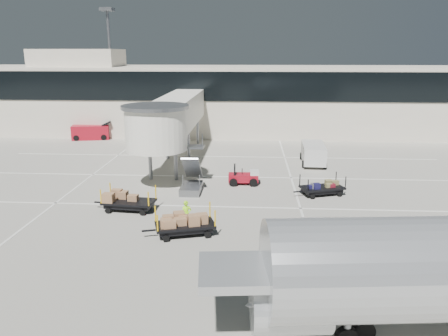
{
  "coord_description": "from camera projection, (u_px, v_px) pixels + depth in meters",
  "views": [
    {
      "loc": [
        2.79,
        -24.42,
        9.59
      ],
      "look_at": [
        0.98,
        4.2,
        2.0
      ],
      "focal_mm": 35.0,
      "sensor_mm": 36.0,
      "label": 1
    }
  ],
  "objects": [
    {
      "name": "minivan",
      "position": [
        313.0,
        152.0,
        38.82
      ],
      "size": [
        2.23,
        4.73,
        1.76
      ],
      "rotation": [
        0.0,
        0.0,
        -0.05
      ],
      "color": "silver",
      "rests_on": "ground"
    },
    {
      "name": "terminal",
      "position": [
        226.0,
        98.0,
        54.04
      ],
      "size": [
        64.0,
        12.11,
        15.2
      ],
      "color": "beige",
      "rests_on": "ground"
    },
    {
      "name": "jet_bridge",
      "position": [
        172.0,
        117.0,
        37.17
      ],
      "size": [
        5.7,
        20.4,
        6.03
      ],
      "color": "white",
      "rests_on": "ground"
    },
    {
      "name": "baggage_tug",
      "position": [
        244.0,
        177.0,
        32.76
      ],
      "size": [
        2.3,
        1.51,
        1.48
      ],
      "rotation": [
        0.0,
        0.0,
        0.04
      ],
      "color": "maroon",
      "rests_on": "ground"
    },
    {
      "name": "suitcase_cart",
      "position": [
        322.0,
        188.0,
        30.29
      ],
      "size": [
        3.66,
        2.31,
        1.41
      ],
      "rotation": [
        0.0,
        0.0,
        0.32
      ],
      "color": "black",
      "rests_on": "ground"
    },
    {
      "name": "belt_loader",
      "position": [
        91.0,
        132.0,
        49.78
      ],
      "size": [
        4.62,
        2.52,
        2.11
      ],
      "rotation": [
        0.0,
        0.0,
        0.2
      ],
      "color": "maroon",
      "rests_on": "ground"
    },
    {
      "name": "ground_worker",
      "position": [
        186.0,
        214.0,
        24.6
      ],
      "size": [
        0.63,
        0.47,
        1.56
      ],
      "primitive_type": "imported",
      "rotation": [
        0.0,
        0.0,
        0.19
      ],
      "color": "#9CF619",
      "rests_on": "ground"
    },
    {
      "name": "box_cart_near",
      "position": [
        185.0,
        224.0,
        23.59
      ],
      "size": [
        3.98,
        2.42,
        1.53
      ],
      "rotation": [
        0.0,
        0.0,
        0.29
      ],
      "color": "black",
      "rests_on": "ground"
    },
    {
      "name": "ground",
      "position": [
        203.0,
        218.0,
        26.19
      ],
      "size": [
        140.0,
        140.0,
        0.0
      ],
      "primitive_type": "plane",
      "color": "#B3AFA0",
      "rests_on": "ground"
    },
    {
      "name": "box_cart_far",
      "position": [
        130.0,
        202.0,
        27.25
      ],
      "size": [
        3.97,
        1.88,
        1.53
      ],
      "rotation": [
        0.0,
        0.0,
        -0.1
      ],
      "color": "black",
      "rests_on": "ground"
    },
    {
      "name": "lane_markings",
      "position": [
        208.0,
        175.0,
        35.23
      ],
      "size": [
        40.0,
        30.0,
        0.02
      ],
      "color": "silver",
      "rests_on": "ground"
    }
  ]
}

